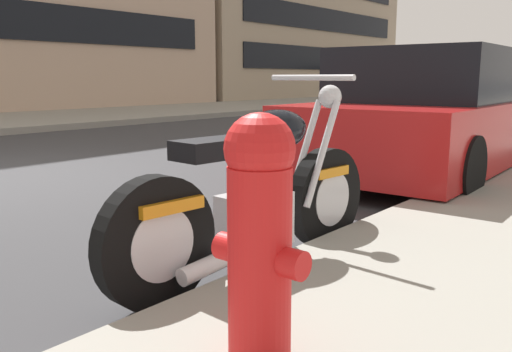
{
  "coord_description": "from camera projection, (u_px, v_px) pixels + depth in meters",
  "views": [
    {
      "loc": [
        -2.49,
        -6.12,
        1.11
      ],
      "look_at": [
        0.08,
        -4.01,
        0.5
      ],
      "focal_mm": 37.91,
      "sensor_mm": 36.0,
      "label": 1
    }
  ],
  "objects": [
    {
      "name": "parking_stall_stripe",
      "position": [
        211.0,
        245.0,
        3.61
      ],
      "size": [
        0.12,
        2.2,
        0.01
      ],
      "primitive_type": "cube",
      "color": "silver",
      "rests_on": "ground"
    },
    {
      "name": "parked_car_far_down_curb",
      "position": [
        430.0,
        116.0,
        6.22
      ],
      "size": [
        4.14,
        1.94,
        1.42
      ],
      "rotation": [
        0.0,
        0.0,
        0.03
      ],
      "color": "#AD1919",
      "rests_on": "ground"
    },
    {
      "name": "sidewalk_far_curb",
      "position": [
        233.0,
        107.0,
        19.26
      ],
      "size": [
        120.0,
        5.0,
        0.14
      ],
      "primitive_type": "cube",
      "color": "gray",
      "rests_on": "ground"
    },
    {
      "name": "fire_hydrant",
      "position": [
        260.0,
        232.0,
        1.82
      ],
      "size": [
        0.24,
        0.36,
        0.86
      ],
      "color": "red",
      "rests_on": "sidewalk_near_curb"
    },
    {
      "name": "parked_motorcycle",
      "position": [
        257.0,
        198.0,
        3.07
      ],
      "size": [
        2.03,
        0.62,
        1.13
      ],
      "rotation": [
        0.0,
        0.0,
        -0.07
      ],
      "color": "black",
      "rests_on": "ground"
    },
    {
      "name": "townhouse_corner_block",
      "position": [
        244.0,
        14.0,
        30.95
      ],
      "size": [
        15.95,
        11.43,
        9.36
      ],
      "color": "tan",
      "rests_on": "ground"
    },
    {
      "name": "car_opposite_curb",
      "position": [
        387.0,
        90.0,
        21.29
      ],
      "size": [
        4.4,
        1.87,
        1.32
      ],
      "rotation": [
        0.0,
        0.0,
        3.14
      ],
      "color": "black",
      "rests_on": "ground"
    }
  ]
}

